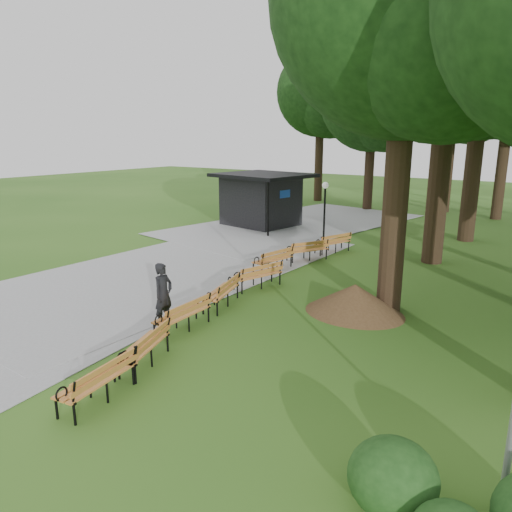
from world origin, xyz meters
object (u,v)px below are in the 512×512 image
Objects in this scene: bench_0 at (98,380)px; bench_3 at (221,292)px; bench_2 at (182,314)px; bench_5 at (273,260)px; person at (163,295)px; bench_6 at (307,250)px; bench_4 at (257,275)px; kiosk at (261,200)px; bench_7 at (332,243)px; lawn_tree_4 at (485,61)px; lawn_tree_2 at (453,30)px; dirt_mound at (355,299)px; lamp_post at (325,198)px; bench_1 at (142,347)px.

bench_0 is 1.00× the size of bench_3.
bench_2 is 1.00× the size of bench_5.
bench_0 and bench_2 have the same top height.
bench_6 is at bearing -2.95° from person.
bench_0 is 7.79m from bench_4.
kiosk is 2.51× the size of bench_7.
lawn_tree_4 reaches higher than bench_3.
bench_2 is 8.37m from bench_6.
bench_3 is at bearing -174.50° from bench_0.
bench_5 is 13.61m from lawn_tree_4.
kiosk is 2.51× the size of bench_0.
lawn_tree_2 is (4.09, 0.76, 8.31)m from bench_7.
dirt_mound is 14.71m from lawn_tree_4.
person is 0.61× the size of lamp_post.
bench_2 and bench_3 have the same top height.
lamp_post is at bearing 164.48° from lawn_tree_2.
lawn_tree_4 is at bearing 163.46° from bench_7.
bench_5 is 1.00× the size of bench_6.
bench_6 is 0.15× the size of lawn_tree_2.
bench_7 is (1.59, -2.34, -1.62)m from lamp_post.
lawn_tree_2 is at bearing 148.23° from bench_1.
bench_0 is 0.15× the size of lawn_tree_2.
bench_0 is at bearing -99.69° from lawn_tree_2.
bench_6 is 1.88m from bench_7.
bench_0 is 16.86m from lawn_tree_2.
dirt_mound is at bearing -92.38° from lawn_tree_4.
bench_7 reaches higher than dirt_mound.
bench_2 is 1.00× the size of bench_4.
bench_3 is 1.00× the size of bench_6.
bench_6 is at bearing 131.66° from dirt_mound.
bench_5 is at bearing -116.15° from lawn_tree_4.
kiosk is 19.14m from bench_0.
bench_6 is at bearing -72.35° from lamp_post.
kiosk reaches higher than bench_1.
lawn_tree_4 reaches higher than bench_2.
bench_1 is 1.00× the size of bench_6.
lamp_post is 10.41m from dirt_mound.
dirt_mound is at bearing -92.24° from lawn_tree_2.
bench_6 is at bearing 168.49° from bench_3.
lawn_tree_4 reaches higher than bench_6.
bench_6 is 9.73m from lawn_tree_2.
bench_5 is (-2.19, 9.72, 0.00)m from bench_0.
person is at bearing -162.42° from bench_0.
lawn_tree_2 reaches higher than bench_5.
person is 0.71× the size of dirt_mound.
bench_0 and bench_5 have the same top height.
bench_5 is at bearing -175.73° from bench_0.
bench_2 is at bearing -54.15° from kiosk.
lawn_tree_4 is at bearing 87.62° from dirt_mound.
bench_0 is at bearing 37.65° from bench_6.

